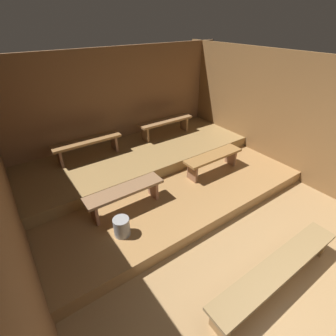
{
  "coord_description": "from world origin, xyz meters",
  "views": [
    {
      "loc": [
        -2.32,
        -0.1,
        3.06
      ],
      "look_at": [
        0.14,
        3.38,
        0.43
      ],
      "focal_mm": 26.65,
      "sensor_mm": 36.0,
      "label": 1
    }
  ],
  "objects_px": {
    "bench_lower_right": "(213,158)",
    "pail_lower": "(122,227)",
    "bench_floor_center": "(278,270)",
    "bench_middle_right": "(166,123)",
    "bench_middle_left": "(87,143)",
    "bench_lower_left": "(125,193)"
  },
  "relations": [
    {
      "from": "bench_middle_left",
      "to": "pail_lower",
      "type": "distance_m",
      "value": 2.26
    },
    {
      "from": "bench_middle_left",
      "to": "bench_middle_right",
      "type": "height_order",
      "value": "same"
    },
    {
      "from": "bench_floor_center",
      "to": "pail_lower",
      "type": "relative_size",
      "value": 7.42
    },
    {
      "from": "bench_floor_center",
      "to": "bench_middle_right",
      "type": "distance_m",
      "value": 4.12
    },
    {
      "from": "bench_middle_right",
      "to": "pail_lower",
      "type": "distance_m",
      "value": 3.22
    },
    {
      "from": "bench_lower_left",
      "to": "bench_middle_left",
      "type": "relative_size",
      "value": 0.94
    },
    {
      "from": "bench_floor_center",
      "to": "bench_middle_right",
      "type": "height_order",
      "value": "bench_middle_right"
    },
    {
      "from": "bench_lower_left",
      "to": "bench_middle_left",
      "type": "height_order",
      "value": "bench_middle_left"
    },
    {
      "from": "bench_middle_left",
      "to": "bench_floor_center",
      "type": "bearing_deg",
      "value": -76.7
    },
    {
      "from": "bench_lower_right",
      "to": "pail_lower",
      "type": "height_order",
      "value": "bench_lower_right"
    },
    {
      "from": "bench_middle_left",
      "to": "bench_middle_right",
      "type": "distance_m",
      "value": 1.98
    },
    {
      "from": "bench_lower_right",
      "to": "pail_lower",
      "type": "relative_size",
      "value": 4.47
    },
    {
      "from": "bench_lower_right",
      "to": "bench_middle_left",
      "type": "distance_m",
      "value": 2.62
    },
    {
      "from": "bench_floor_center",
      "to": "pail_lower",
      "type": "bearing_deg",
      "value": 125.97
    },
    {
      "from": "bench_lower_right",
      "to": "bench_middle_left",
      "type": "relative_size",
      "value": 0.94
    },
    {
      "from": "bench_lower_left",
      "to": "bench_middle_right",
      "type": "relative_size",
      "value": 0.94
    },
    {
      "from": "bench_floor_center",
      "to": "bench_lower_right",
      "type": "xyz_separation_m",
      "value": [
        1.06,
        2.27,
        0.21
      ]
    },
    {
      "from": "bench_lower_right",
      "to": "pail_lower",
      "type": "xyz_separation_m",
      "value": [
        -2.34,
        -0.51,
        -0.17
      ]
    },
    {
      "from": "bench_middle_right",
      "to": "pail_lower",
      "type": "bearing_deg",
      "value": -136.61
    },
    {
      "from": "bench_lower_left",
      "to": "bench_lower_right",
      "type": "xyz_separation_m",
      "value": [
        2.01,
        0.0,
        0.0
      ]
    },
    {
      "from": "bench_lower_left",
      "to": "bench_middle_right",
      "type": "bearing_deg",
      "value": 40.19
    },
    {
      "from": "bench_floor_center",
      "to": "bench_middle_right",
      "type": "relative_size",
      "value": 1.57
    }
  ]
}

